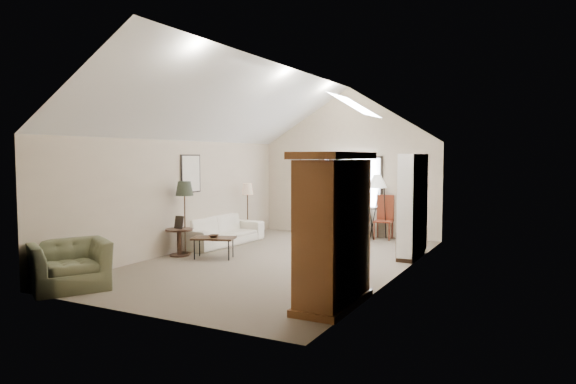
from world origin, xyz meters
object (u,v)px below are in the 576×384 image
at_px(armchair_near, 69,265).
at_px(armchair_far, 354,223).
at_px(coffee_table, 214,248).
at_px(side_chair, 383,217).
at_px(sofa, 222,230).
at_px(side_table, 179,242).
at_px(armoire, 334,230).

height_order(armchair_near, armchair_far, armchair_near).
distance_m(armchair_near, coffee_table, 3.18).
bearing_deg(coffee_table, side_chair, 59.05).
bearing_deg(armchair_near, coffee_table, 18.57).
xyz_separation_m(sofa, side_table, (0.00, -1.60, -0.05)).
bearing_deg(armchair_near, side_chair, 6.93).
xyz_separation_m(sofa, armchair_far, (2.48, 2.57, 0.04)).
xyz_separation_m(armoire, armchair_far, (-1.90, 6.10, -0.72)).
height_order(armoire, side_chair, armoire).
height_order(sofa, side_table, sofa).
height_order(side_table, side_chair, side_chair).
bearing_deg(side_chair, armchair_far, 175.96).
bearing_deg(sofa, side_chair, -47.31).
xyz_separation_m(armchair_far, coffee_table, (-1.65, -4.07, -0.15)).
relative_size(sofa, armchair_near, 1.96).
height_order(sofa, coffee_table, sofa).
xyz_separation_m(coffee_table, side_chair, (2.44, 4.07, 0.35)).
distance_m(coffee_table, side_chair, 4.76).
relative_size(sofa, side_table, 3.99).
distance_m(armoire, armchair_near, 4.38).
height_order(armchair_far, coffee_table, armchair_far).
relative_size(coffee_table, side_table, 1.49).
xyz_separation_m(armchair_far, side_chair, (0.79, 0.00, 0.19)).
relative_size(armoire, armchair_far, 2.64).
distance_m(armoire, sofa, 5.68).
height_order(armchair_near, coffee_table, armchair_near).
bearing_deg(armchair_far, side_table, 44.43).
xyz_separation_m(armoire, armchair_near, (-4.18, -1.09, -0.71)).
bearing_deg(coffee_table, sofa, 119.17).
bearing_deg(side_table, armchair_far, 59.22).
relative_size(armoire, sofa, 0.94).
relative_size(armchair_far, side_chair, 0.73).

